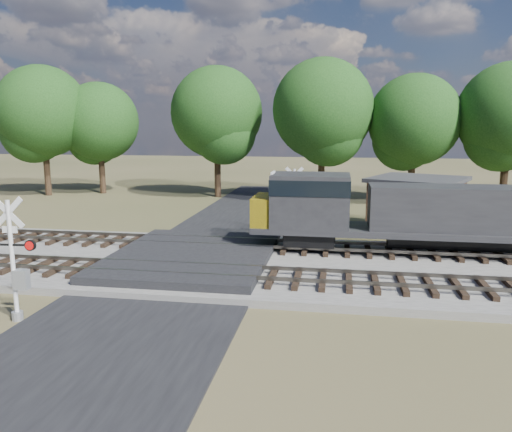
# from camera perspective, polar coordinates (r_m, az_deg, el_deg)

# --- Properties ---
(ground) EXTENTS (160.00, 160.00, 0.00)m
(ground) POSITION_cam_1_polar(r_m,az_deg,el_deg) (22.70, -7.60, -5.90)
(ground) COLOR #3E4324
(ground) RESTS_ON ground
(ballast_bed) EXTENTS (140.00, 10.00, 0.30)m
(ballast_bed) POSITION_cam_1_polar(r_m,az_deg,el_deg) (22.48, 18.15, -6.10)
(ballast_bed) COLOR gray
(ballast_bed) RESTS_ON ground
(road) EXTENTS (7.00, 60.00, 0.08)m
(road) POSITION_cam_1_polar(r_m,az_deg,el_deg) (22.69, -7.60, -5.80)
(road) COLOR black
(road) RESTS_ON ground
(crossing_panel) EXTENTS (7.00, 9.00, 0.62)m
(crossing_panel) POSITION_cam_1_polar(r_m,az_deg,el_deg) (23.08, -7.26, -4.81)
(crossing_panel) COLOR #262628
(crossing_panel) RESTS_ON ground
(track_near) EXTENTS (140.00, 2.60, 0.33)m
(track_near) POSITION_cam_1_polar(r_m,az_deg,el_deg) (20.01, -0.67, -6.81)
(track_near) COLOR black
(track_near) RESTS_ON ballast_bed
(track_far) EXTENTS (140.00, 2.60, 0.33)m
(track_far) POSITION_cam_1_polar(r_m,az_deg,el_deg) (24.77, 1.35, -3.44)
(track_far) COLOR black
(track_far) RESTS_ON ballast_bed
(crossing_signal_near) EXTENTS (1.66, 0.36, 4.12)m
(crossing_signal_near) POSITION_cam_1_polar(r_m,az_deg,el_deg) (17.92, -25.75, -5.59)
(crossing_signal_near) COLOR silver
(crossing_signal_near) RESTS_ON ground
(crossing_signal_far) EXTENTS (1.64, 0.36, 4.07)m
(crossing_signal_far) POSITION_cam_1_polar(r_m,az_deg,el_deg) (27.87, 4.18, 0.77)
(crossing_signal_far) COLOR silver
(crossing_signal_far) RESTS_ON ground
(equipment_shed) EXTENTS (6.51, 6.51, 3.35)m
(equipment_shed) POSITION_cam_1_polar(r_m,az_deg,el_deg) (30.54, 17.88, 1.14)
(equipment_shed) COLOR #4E3521
(equipment_shed) RESTS_ON ground
(treeline) EXTENTS (81.49, 11.77, 11.66)m
(treeline) POSITION_cam_1_polar(r_m,az_deg,el_deg) (42.04, 7.76, 11.33)
(treeline) COLOR black
(treeline) RESTS_ON ground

